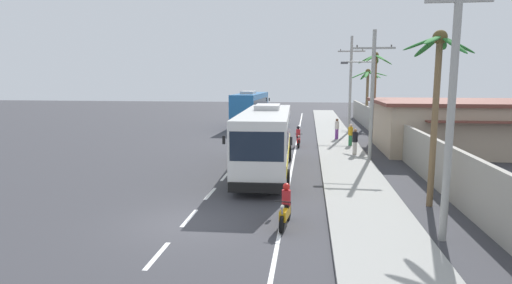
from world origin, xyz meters
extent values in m
plane|color=#3A3A3F|center=(0.00, 0.00, 0.00)|extent=(160.00, 160.00, 0.00)
cube|color=#999993|center=(6.80, 10.00, 0.07)|extent=(3.20, 90.00, 0.14)
cube|color=white|center=(0.00, -2.84, 0.00)|extent=(0.16, 2.00, 0.01)
cube|color=white|center=(0.00, 0.60, 0.00)|extent=(0.16, 2.00, 0.01)
cube|color=white|center=(0.00, 4.03, 0.00)|extent=(0.16, 2.00, 0.01)
cube|color=white|center=(0.00, 7.46, 0.00)|extent=(0.16, 2.00, 0.01)
cube|color=white|center=(0.00, 10.89, 0.00)|extent=(0.16, 2.00, 0.01)
cube|color=white|center=(0.00, 14.33, 0.00)|extent=(0.16, 2.00, 0.01)
cube|color=white|center=(0.00, 17.76, 0.00)|extent=(0.16, 2.00, 0.01)
cube|color=white|center=(0.00, 21.19, 0.00)|extent=(0.16, 2.00, 0.01)
cube|color=white|center=(0.00, 24.62, 0.00)|extent=(0.16, 2.00, 0.01)
cube|color=white|center=(0.00, 28.06, 0.00)|extent=(0.16, 2.00, 0.01)
cube|color=white|center=(0.00, 31.49, 0.00)|extent=(0.16, 2.00, 0.01)
cube|color=white|center=(0.00, 34.92, 0.00)|extent=(0.16, 2.00, 0.01)
cube|color=white|center=(0.00, 38.35, 0.00)|extent=(0.16, 2.00, 0.01)
cube|color=white|center=(0.00, 41.79, 0.00)|extent=(0.16, 2.00, 0.01)
cube|color=white|center=(0.00, 45.22, 0.00)|extent=(0.16, 2.00, 0.01)
cube|color=white|center=(0.00, 48.65, 0.00)|extent=(0.16, 2.00, 0.01)
cube|color=white|center=(3.50, 15.00, 0.00)|extent=(0.14, 70.00, 0.01)
cube|color=#9E998E|center=(10.60, 14.00, 1.16)|extent=(0.24, 60.00, 2.32)
cube|color=silver|center=(2.07, 8.85, 1.91)|extent=(2.89, 11.47, 3.05)
cube|color=#192333|center=(2.06, 9.05, 2.45)|extent=(2.89, 10.56, 0.98)
cube|color=#192333|center=(2.25, 3.20, 2.37)|extent=(2.33, 0.17, 1.28)
cube|color=yellow|center=(2.07, 8.85, 1.23)|extent=(2.92, 11.24, 0.55)
cube|color=black|center=(2.25, 3.11, 0.59)|extent=(2.49, 0.24, 0.44)
cube|color=#B7B7B7|center=(2.02, 10.27, 3.58)|extent=(1.47, 2.55, 0.28)
cube|color=black|center=(3.69, 3.45, 2.60)|extent=(0.12, 0.08, 0.36)
cube|color=black|center=(0.80, 3.36, 2.60)|extent=(0.12, 0.08, 0.36)
cylinder|color=black|center=(3.43, 4.90, 0.52)|extent=(0.35, 1.05, 1.04)
cylinder|color=black|center=(0.95, 4.83, 0.52)|extent=(0.35, 1.05, 1.04)
cylinder|color=black|center=(3.20, 12.31, 0.52)|extent=(0.35, 1.05, 1.04)
cylinder|color=black|center=(0.72, 12.23, 0.52)|extent=(0.35, 1.05, 1.04)
cube|color=#2366A8|center=(-1.87, 31.14, 2.01)|extent=(2.84, 10.70, 3.25)
cube|color=#192333|center=(-1.88, 30.94, 2.58)|extent=(2.84, 9.85, 1.04)
cube|color=#192333|center=(-1.67, 36.41, 2.50)|extent=(2.24, 0.19, 1.36)
cube|color=blue|center=(-1.87, 31.14, 1.28)|extent=(2.87, 10.49, 0.58)
cube|color=black|center=(-1.67, 36.50, 0.59)|extent=(2.39, 0.25, 0.44)
cube|color=#B7B7B7|center=(-1.92, 29.82, 3.78)|extent=(1.43, 2.38, 0.28)
cube|color=black|center=(-3.08, 36.25, 2.74)|extent=(0.12, 0.08, 0.36)
cube|color=black|center=(-0.28, 36.14, 2.74)|extent=(0.12, 0.08, 0.36)
cylinder|color=black|center=(-2.92, 34.90, 0.52)|extent=(0.36, 1.05, 1.04)
cylinder|color=black|center=(-0.54, 34.81, 0.52)|extent=(0.36, 1.05, 1.04)
cylinder|color=black|center=(-3.19, 28.01, 0.52)|extent=(0.36, 1.05, 1.04)
cylinder|color=black|center=(-0.80, 27.92, 0.52)|extent=(0.36, 1.05, 1.04)
cylinder|color=black|center=(3.73, 17.40, 0.30)|extent=(0.15, 0.61, 0.60)
cylinder|color=black|center=(3.61, 18.75, 0.30)|extent=(0.17, 0.61, 0.60)
cube|color=red|center=(3.67, 18.02, 0.52)|extent=(0.33, 1.12, 0.36)
cube|color=black|center=(3.65, 18.32, 0.72)|extent=(0.29, 0.62, 0.12)
cylinder|color=gray|center=(3.72, 17.52, 0.60)|extent=(0.09, 0.32, 0.67)
cylinder|color=black|center=(3.71, 17.62, 1.04)|extent=(0.56, 0.09, 0.04)
sphere|color=#EAEACC|center=(3.72, 17.50, 0.90)|extent=(0.14, 0.14, 0.14)
cylinder|color=red|center=(3.65, 18.27, 1.03)|extent=(0.32, 0.32, 0.61)
sphere|color=black|center=(3.65, 18.27, 1.46)|extent=(0.26, 0.26, 0.26)
cylinder|color=black|center=(3.57, -0.53, 0.30)|extent=(0.17, 0.61, 0.60)
cylinder|color=black|center=(3.72, 0.82, 0.30)|extent=(0.19, 0.61, 0.60)
cube|color=gold|center=(3.64, 0.09, 0.52)|extent=(0.36, 1.12, 0.36)
cube|color=black|center=(3.67, 0.39, 0.72)|extent=(0.31, 0.62, 0.12)
cylinder|color=gray|center=(3.58, -0.41, 0.60)|extent=(0.10, 0.32, 0.67)
cylinder|color=black|center=(3.59, -0.31, 1.04)|extent=(0.56, 0.10, 0.04)
sphere|color=#EAEACC|center=(3.58, -0.43, 0.90)|extent=(0.14, 0.14, 0.14)
cylinder|color=red|center=(3.67, 0.34, 1.00)|extent=(0.32, 0.32, 0.56)
sphere|color=red|center=(3.67, 0.34, 1.41)|extent=(0.26, 0.26, 0.26)
cylinder|color=#75388E|center=(6.83, 21.60, 0.56)|extent=(0.28, 0.28, 0.85)
cylinder|color=beige|center=(6.83, 21.60, 1.32)|extent=(0.36, 0.36, 0.67)
sphere|color=brown|center=(6.83, 21.60, 1.77)|extent=(0.24, 0.24, 0.24)
cylinder|color=#2D7A47|center=(7.64, 18.22, 0.54)|extent=(0.28, 0.28, 0.79)
cylinder|color=gold|center=(7.64, 18.22, 1.25)|extent=(0.36, 0.36, 0.63)
sphere|color=beige|center=(7.64, 18.22, 1.68)|extent=(0.25, 0.25, 0.25)
cylinder|color=beige|center=(7.56, 14.28, 0.57)|extent=(0.28, 0.28, 0.86)
cylinder|color=black|center=(7.56, 14.28, 1.34)|extent=(0.36, 0.36, 0.68)
sphere|color=#9E704C|center=(7.56, 14.28, 1.78)|extent=(0.23, 0.23, 0.23)
cylinder|color=#9E9E99|center=(8.81, -0.53, 4.51)|extent=(0.24, 0.24, 9.02)
cube|color=#9E9E99|center=(8.81, -0.53, 7.54)|extent=(1.96, 0.12, 0.12)
cylinder|color=#9E9E99|center=(8.37, 12.96, 4.11)|extent=(0.24, 0.24, 8.21)
cube|color=#9E9E99|center=(8.37, 12.96, 7.09)|extent=(2.59, 0.12, 0.12)
cylinder|color=#4C4742|center=(7.34, 12.96, 7.21)|extent=(0.08, 0.08, 0.16)
cylinder|color=#4C4742|center=(9.41, 12.96, 7.21)|extent=(0.08, 0.08, 0.16)
cylinder|color=#9E9E99|center=(7.48, 12.96, 6.26)|extent=(1.79, 0.09, 0.09)
cube|color=#4C4C51|center=(6.58, 12.96, 6.20)|extent=(0.44, 0.24, 0.14)
cylinder|color=#9E9E99|center=(8.30, 26.44, 4.57)|extent=(0.24, 0.24, 9.15)
cube|color=#9E9E99|center=(8.30, 26.44, 7.75)|extent=(2.51, 0.12, 0.12)
cylinder|color=#4C4742|center=(7.30, 26.44, 7.87)|extent=(0.08, 0.08, 0.16)
cylinder|color=#4C4742|center=(9.31, 26.44, 7.87)|extent=(0.08, 0.08, 0.16)
cylinder|color=brown|center=(10.75, 32.82, 2.97)|extent=(0.29, 0.29, 5.94)
ellipsoid|color=#3D893D|center=(11.74, 32.66, 5.77)|extent=(2.08, 0.68, 0.66)
ellipsoid|color=#3D893D|center=(11.39, 33.54, 5.65)|extent=(1.58, 1.73, 0.90)
ellipsoid|color=#3D893D|center=(10.47, 33.71, 5.57)|extent=(0.90, 1.94, 1.05)
ellipsoid|color=#3D893D|center=(9.86, 33.17, 5.63)|extent=(1.96, 1.06, 0.94)
ellipsoid|color=#3D893D|center=(9.81, 32.57, 5.65)|extent=(2.01, 0.86, 0.89)
ellipsoid|color=#3D893D|center=(10.50, 31.87, 5.68)|extent=(0.86, 2.03, 0.84)
ellipsoid|color=#3D893D|center=(11.30, 32.01, 5.66)|extent=(1.42, 1.84, 0.87)
sphere|color=brown|center=(10.75, 32.82, 5.99)|extent=(0.56, 0.56, 0.56)
cylinder|color=brown|center=(9.45, 3.30, 3.39)|extent=(0.25, 0.25, 6.78)
ellipsoid|color=#28702D|center=(10.08, 3.20, 6.53)|extent=(1.38, 0.57, 0.80)
ellipsoid|color=#28702D|center=(9.72, 3.94, 6.65)|extent=(0.89, 1.45, 0.56)
ellipsoid|color=#28702D|center=(9.11, 3.83, 6.50)|extent=(1.00, 1.30, 0.85)
ellipsoid|color=#28702D|center=(8.78, 3.41, 6.61)|extent=(1.44, 0.57, 0.64)
ellipsoid|color=#28702D|center=(9.03, 2.74, 6.68)|extent=(1.15, 1.37, 0.51)
ellipsoid|color=#28702D|center=(9.80, 2.79, 6.50)|extent=(1.04, 1.28, 0.86)
sphere|color=brown|center=(9.45, 3.30, 6.83)|extent=(0.56, 0.56, 0.56)
cylinder|color=brown|center=(9.67, 21.05, 3.52)|extent=(0.36, 0.36, 7.03)
ellipsoid|color=#337F33|center=(10.34, 21.02, 6.73)|extent=(1.42, 0.42, 0.90)
ellipsoid|color=#337F33|center=(9.85, 21.73, 6.80)|extent=(0.73, 1.51, 0.76)
ellipsoid|color=#337F33|center=(9.06, 21.40, 6.80)|extent=(1.45, 1.05, 0.77)
ellipsoid|color=#337F33|center=(9.18, 20.53, 6.81)|extent=(1.28, 1.31, 0.76)
ellipsoid|color=#337F33|center=(9.91, 20.34, 6.89)|extent=(0.83, 1.56, 0.60)
sphere|color=brown|center=(9.67, 21.05, 7.08)|extent=(0.56, 0.56, 0.56)
cube|color=tan|center=(16.56, 17.63, 1.71)|extent=(13.72, 8.56, 3.42)
cube|color=brown|center=(16.56, 17.63, 3.54)|extent=(14.54, 9.07, 0.24)
cube|color=brown|center=(16.56, 13.00, 2.57)|extent=(9.60, 0.80, 0.10)
camera|label=1|loc=(4.39, -14.22, 5.22)|focal=29.41mm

